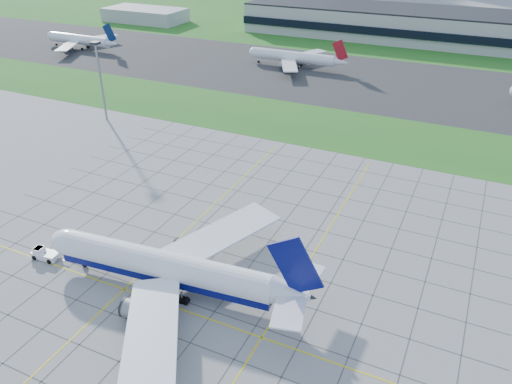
# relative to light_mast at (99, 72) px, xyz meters

# --- Properties ---
(ground) EXTENTS (1400.00, 1400.00, 0.00)m
(ground) POSITION_rel_light_mast_xyz_m (70.00, -65.00, -16.18)
(ground) COLOR gray
(ground) RESTS_ON ground
(grass_median) EXTENTS (700.00, 35.00, 0.04)m
(grass_median) POSITION_rel_light_mast_xyz_m (70.00, 25.00, -16.16)
(grass_median) COLOR #20661D
(grass_median) RESTS_ON ground
(asphalt_taxiway) EXTENTS (700.00, 75.00, 0.04)m
(asphalt_taxiway) POSITION_rel_light_mast_xyz_m (70.00, 80.00, -16.15)
(asphalt_taxiway) COLOR #383838
(asphalt_taxiway) RESTS_ON ground
(grass_far) EXTENTS (700.00, 145.00, 0.04)m
(grass_far) POSITION_rel_light_mast_xyz_m (70.00, 190.00, -16.16)
(grass_far) COLOR #20661D
(grass_far) RESTS_ON ground
(apron_markings) EXTENTS (120.00, 130.00, 0.03)m
(apron_markings) POSITION_rel_light_mast_xyz_m (70.43, -53.91, -16.17)
(apron_markings) COLOR #474744
(apron_markings) RESTS_ON ground
(terminal) EXTENTS (260.00, 43.00, 15.80)m
(terminal) POSITION_rel_light_mast_xyz_m (110.00, 164.87, -8.29)
(terminal) COLOR #B7B7B2
(terminal) RESTS_ON ground
(service_block) EXTENTS (50.00, 25.00, 8.00)m
(service_block) POSITION_rel_light_mast_xyz_m (-90.00, 145.00, -12.18)
(service_block) COLOR #B7B7B2
(service_block) RESTS_ON ground
(light_mast) EXTENTS (2.50, 2.50, 25.60)m
(light_mast) POSITION_rel_light_mast_xyz_m (0.00, 0.00, 0.00)
(light_mast) COLOR gray
(light_mast) RESTS_ON ground
(airliner) EXTENTS (54.02, 54.51, 17.01)m
(airliner) POSITION_rel_light_mast_xyz_m (67.28, -62.96, -11.53)
(airliner) COLOR white
(airliner) RESTS_ON ground
(pushback_tug) EXTENTS (8.10, 3.25, 2.23)m
(pushback_tug) POSITION_rel_light_mast_xyz_m (39.52, -66.05, -15.19)
(pushback_tug) COLOR white
(pushback_tug) RESTS_ON ground
(crew_near) EXTENTS (0.49, 0.66, 1.64)m
(crew_near) POSITION_rel_light_mast_xyz_m (40.01, -66.24, -15.36)
(crew_near) COLOR black
(crew_near) RESTS_ON ground
(distant_jet_0) EXTENTS (41.96, 42.66, 14.08)m
(distant_jet_0) POSITION_rel_light_mast_xyz_m (-76.96, 72.63, -11.69)
(distant_jet_0) COLOR white
(distant_jet_0) RESTS_ON ground
(distant_jet_1) EXTENTS (43.97, 42.66, 14.08)m
(distant_jet_1) POSITION_rel_light_mast_xyz_m (33.21, 86.77, -11.69)
(distant_jet_1) COLOR white
(distant_jet_1) RESTS_ON ground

